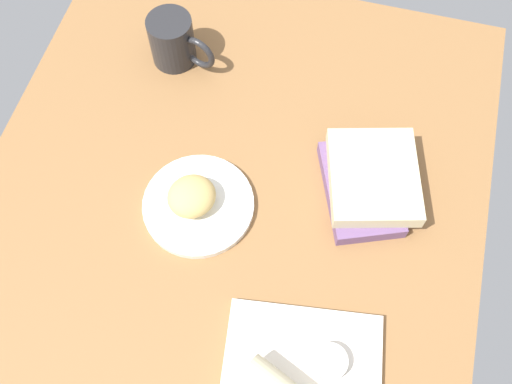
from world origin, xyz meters
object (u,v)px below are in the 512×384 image
Objects in this scene: sauce_cup at (329,362)px; coffee_mug at (174,41)px; scone_pastry at (192,194)px; round_plate at (198,207)px; book_stack at (368,182)px.

coffee_mug reaches higher than sauce_cup.
coffee_mug is (-30.07, -12.96, 1.52)cm from scone_pastry.
book_stack is at bearing 111.56° from round_plate.
sauce_cup is 0.40× the size of coffee_mug.
coffee_mug is (-51.54, -41.42, 2.51)cm from sauce_cup.
coffee_mug is (-19.76, -41.79, 2.20)cm from book_stack.
sauce_cup is (21.47, 28.46, -0.99)cm from scone_pastry.
sauce_cup is at bearing 52.95° from round_plate.
book_stack is at bearing 109.68° from scone_pastry.
scone_pastry is 0.61× the size of coffee_mug.
round_plate is 2.31× the size of scone_pastry.
sauce_cup is at bearing 52.97° from scone_pastry.
coffee_mug reaches higher than scone_pastry.
scone_pastry reaches higher than book_stack.
coffee_mug reaches higher than round_plate.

